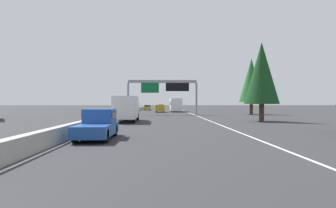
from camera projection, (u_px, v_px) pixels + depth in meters
ground_plane at (132, 114)px, 65.09m from camera, size 320.00×320.00×0.00m
median_barrier at (138, 109)px, 85.07m from camera, size 180.00×0.56×0.90m
shoulder_stripe_right at (187, 112)px, 75.34m from camera, size 160.00×0.16×0.01m
shoulder_stripe_median at (137, 112)px, 75.09m from camera, size 160.00×0.16×0.01m
sign_gantry_overhead at (163, 87)px, 59.59m from camera, size 0.50×12.68×6.24m
pickup_mid_right at (98, 124)px, 20.95m from camera, size 5.60×2.00×1.86m
box_truck_mid_left at (127, 108)px, 38.55m from camera, size 8.50×2.40×2.95m
minivan_near_right at (160, 108)px, 73.50m from camera, size 5.00×1.95×1.69m
sedan_far_right at (161, 106)px, 119.49m from camera, size 4.40×1.80×1.47m
bus_near_center at (176, 104)px, 78.43m from camera, size 11.50×2.55×3.10m
sedan_distant_a at (147, 108)px, 90.96m from camera, size 4.40×1.80×1.47m
conifer_right_near at (262, 73)px, 39.15m from camera, size 4.14×4.14×9.40m
conifer_right_mid at (251, 80)px, 60.96m from camera, size 4.53×4.53×10.30m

